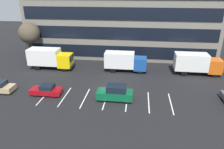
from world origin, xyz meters
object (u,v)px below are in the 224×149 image
object	(u,v)px
box_truck_yellow	(50,58)
suv_forest	(115,93)
bare_tree	(29,33)
sedan_maroon	(46,90)
box_truck_orange	(197,63)
box_truck_blue	(125,61)

from	to	relation	value
box_truck_yellow	suv_forest	size ratio (longest dim) A/B	1.70
suv_forest	bare_tree	size ratio (longest dim) A/B	0.61
box_truck_yellow	sedan_maroon	xyz separation A→B (m)	(3.44, -9.77, -1.35)
box_truck_orange	sedan_maroon	xyz separation A→B (m)	(-21.93, -10.32, -1.30)
suv_forest	box_truck_yellow	bearing A→B (deg)	142.33
box_truck_orange	bare_tree	size ratio (longest dim) A/B	1.02
box_truck_blue	suv_forest	distance (m)	10.42
sedan_maroon	bare_tree	bearing A→B (deg)	122.72
bare_tree	box_truck_orange	bearing A→B (deg)	-6.26
box_truck_blue	box_truck_yellow	distance (m)	13.37
sedan_maroon	suv_forest	distance (m)	9.48
sedan_maroon	bare_tree	distance (m)	16.96
box_truck_orange	box_truck_blue	distance (m)	12.01
box_truck_yellow	suv_forest	world-z (taller)	box_truck_yellow
box_truck_blue	bare_tree	size ratio (longest dim) A/B	0.97
box_truck_yellow	suv_forest	bearing A→B (deg)	-37.67
box_truck_blue	sedan_maroon	world-z (taller)	box_truck_blue
suv_forest	bare_tree	distance (m)	23.38
box_truck_blue	bare_tree	world-z (taller)	bare_tree
sedan_maroon	suv_forest	size ratio (longest dim) A/B	0.90
box_truck_blue	sedan_maroon	distance (m)	14.27
box_truck_orange	sedan_maroon	size ratio (longest dim) A/B	1.84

